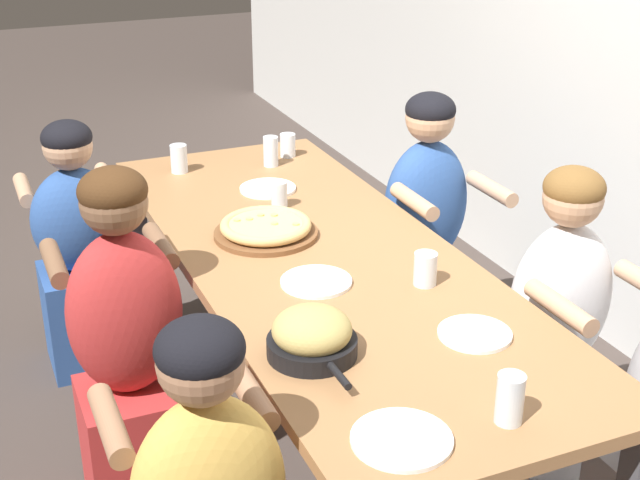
{
  "coord_description": "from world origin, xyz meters",
  "views": [
    {
      "loc": [
        2.48,
        -1.06,
        2.04
      ],
      "look_at": [
        0.0,
        0.0,
        0.84
      ],
      "focal_mm": 50.0,
      "sensor_mm": 36.0,
      "label": 1
    }
  ],
  "objects_px": {
    "empty_plate_a": "(316,282)",
    "drinking_glass_f": "(279,195)",
    "empty_plate_d": "(475,334)",
    "diner_near_left": "(81,257)",
    "diner_near_center": "(129,358)",
    "diner_far_midleft": "(424,242)",
    "pizza_board_main": "(266,228)",
    "drinking_glass_d": "(288,146)",
    "drinking_glass_e": "(425,271)",
    "drinking_glass_c": "(510,401)",
    "empty_plate_c": "(268,188)",
    "skillet_bowl": "(312,336)",
    "empty_plate_b": "(402,439)",
    "drinking_glass_a": "(179,160)",
    "drinking_glass_b": "(271,153)",
    "diner_far_midright": "(556,346)"
  },
  "relations": [
    {
      "from": "pizza_board_main",
      "to": "empty_plate_d",
      "type": "distance_m",
      "value": 0.93
    },
    {
      "from": "skillet_bowl",
      "to": "empty_plate_a",
      "type": "bearing_deg",
      "value": 155.63
    },
    {
      "from": "diner_far_midleft",
      "to": "diner_near_left",
      "type": "height_order",
      "value": "diner_far_midleft"
    },
    {
      "from": "diner_near_center",
      "to": "drinking_glass_d",
      "type": "bearing_deg",
      "value": 46.92
    },
    {
      "from": "pizza_board_main",
      "to": "drinking_glass_b",
      "type": "distance_m",
      "value": 0.75
    },
    {
      "from": "diner_near_left",
      "to": "skillet_bowl",
      "type": "bearing_deg",
      "value": -75.82
    },
    {
      "from": "drinking_glass_a",
      "to": "pizza_board_main",
      "type": "bearing_deg",
      "value": 7.67
    },
    {
      "from": "skillet_bowl",
      "to": "drinking_glass_f",
      "type": "distance_m",
      "value": 1.07
    },
    {
      "from": "drinking_glass_e",
      "to": "drinking_glass_d",
      "type": "bearing_deg",
      "value": 177.39
    },
    {
      "from": "drinking_glass_f",
      "to": "diner_far_midright",
      "type": "distance_m",
      "value": 1.13
    },
    {
      "from": "empty_plate_b",
      "to": "drinking_glass_f",
      "type": "bearing_deg",
      "value": 170.11
    },
    {
      "from": "empty_plate_a",
      "to": "empty_plate_d",
      "type": "relative_size",
      "value": 1.08
    },
    {
      "from": "skillet_bowl",
      "to": "drinking_glass_c",
      "type": "height_order",
      "value": "skillet_bowl"
    },
    {
      "from": "skillet_bowl",
      "to": "diner_near_left",
      "type": "bearing_deg",
      "value": -165.82
    },
    {
      "from": "empty_plate_a",
      "to": "diner_near_center",
      "type": "distance_m",
      "value": 0.64
    },
    {
      "from": "empty_plate_b",
      "to": "diner_near_center",
      "type": "xyz_separation_m",
      "value": [
        -1.01,
        -0.43,
        -0.25
      ]
    },
    {
      "from": "skillet_bowl",
      "to": "drinking_glass_f",
      "type": "relative_size",
      "value": 3.49
    },
    {
      "from": "empty_plate_c",
      "to": "diner_near_left",
      "type": "height_order",
      "value": "diner_near_left"
    },
    {
      "from": "empty_plate_b",
      "to": "drinking_glass_c",
      "type": "height_order",
      "value": "drinking_glass_c"
    },
    {
      "from": "diner_near_center",
      "to": "diner_far_midleft",
      "type": "bearing_deg",
      "value": 18.97
    },
    {
      "from": "drinking_glass_c",
      "to": "drinking_glass_d",
      "type": "xyz_separation_m",
      "value": [
        -2.03,
        0.23,
        -0.01
      ]
    },
    {
      "from": "drinking_glass_f",
      "to": "diner_far_midleft",
      "type": "xyz_separation_m",
      "value": [
        -0.01,
        0.64,
        -0.31
      ]
    },
    {
      "from": "empty_plate_d",
      "to": "drinking_glass_b",
      "type": "relative_size",
      "value": 1.62
    },
    {
      "from": "empty_plate_a",
      "to": "empty_plate_d",
      "type": "xyz_separation_m",
      "value": [
        0.47,
        0.28,
        0.0
      ]
    },
    {
      "from": "skillet_bowl",
      "to": "drinking_glass_c",
      "type": "relative_size",
      "value": 2.8
    },
    {
      "from": "diner_far_midleft",
      "to": "empty_plate_b",
      "type": "bearing_deg",
      "value": 58.6
    },
    {
      "from": "drinking_glass_a",
      "to": "diner_near_left",
      "type": "xyz_separation_m",
      "value": [
        0.02,
        -0.44,
        -0.35
      ]
    },
    {
      "from": "drinking_glass_f",
      "to": "diner_near_left",
      "type": "height_order",
      "value": "diner_near_left"
    },
    {
      "from": "empty_plate_a",
      "to": "empty_plate_c",
      "type": "xyz_separation_m",
      "value": [
        -0.83,
        0.14,
        0.0
      ]
    },
    {
      "from": "pizza_board_main",
      "to": "drinking_glass_d",
      "type": "relative_size",
      "value": 3.6
    },
    {
      "from": "pizza_board_main",
      "to": "drinking_glass_f",
      "type": "relative_size",
      "value": 3.59
    },
    {
      "from": "empty_plate_c",
      "to": "diner_far_midright",
      "type": "height_order",
      "value": "diner_far_midright"
    },
    {
      "from": "drinking_glass_e",
      "to": "diner_near_center",
      "type": "distance_m",
      "value": 0.97
    },
    {
      "from": "empty_plate_d",
      "to": "drinking_glass_c",
      "type": "distance_m",
      "value": 0.41
    },
    {
      "from": "empty_plate_a",
      "to": "diner_far_midright",
      "type": "relative_size",
      "value": 0.2
    },
    {
      "from": "pizza_board_main",
      "to": "empty_plate_d",
      "type": "bearing_deg",
      "value": 18.73
    },
    {
      "from": "drinking_glass_a",
      "to": "diner_near_left",
      "type": "relative_size",
      "value": 0.11
    },
    {
      "from": "drinking_glass_e",
      "to": "drinking_glass_c",
      "type": "bearing_deg",
      "value": -13.7
    },
    {
      "from": "pizza_board_main",
      "to": "drinking_glass_b",
      "type": "height_order",
      "value": "drinking_glass_b"
    },
    {
      "from": "drinking_glass_c",
      "to": "diner_near_left",
      "type": "distance_m",
      "value": 2.15
    },
    {
      "from": "skillet_bowl",
      "to": "diner_far_midleft",
      "type": "height_order",
      "value": "diner_far_midleft"
    },
    {
      "from": "empty_plate_c",
      "to": "pizza_board_main",
      "type": "bearing_deg",
      "value": -20.88
    },
    {
      "from": "empty_plate_a",
      "to": "drinking_glass_e",
      "type": "relative_size",
      "value": 2.14
    },
    {
      "from": "empty_plate_a",
      "to": "drinking_glass_f",
      "type": "bearing_deg",
      "value": 169.31
    },
    {
      "from": "diner_near_center",
      "to": "diner_far_midleft",
      "type": "xyz_separation_m",
      "value": [
        -0.45,
        1.32,
        -0.02
      ]
    },
    {
      "from": "drinking_glass_a",
      "to": "diner_near_center",
      "type": "relative_size",
      "value": 0.1
    },
    {
      "from": "skillet_bowl",
      "to": "empty_plate_a",
      "type": "distance_m",
      "value": 0.43
    },
    {
      "from": "empty_plate_b",
      "to": "empty_plate_a",
      "type": "bearing_deg",
      "value": 170.74
    },
    {
      "from": "skillet_bowl",
      "to": "drinking_glass_d",
      "type": "height_order",
      "value": "skillet_bowl"
    },
    {
      "from": "empty_plate_d",
      "to": "drinking_glass_d",
      "type": "bearing_deg",
      "value": 176.95
    }
  ]
}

